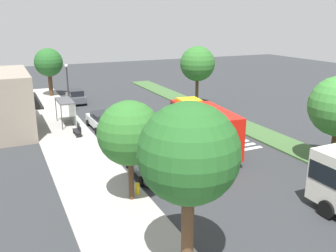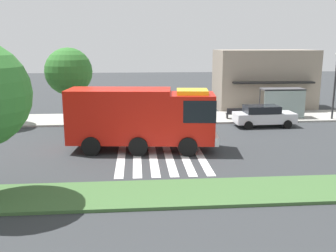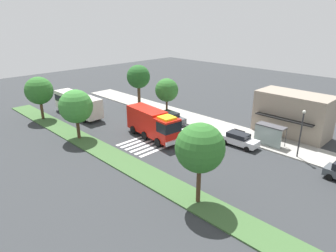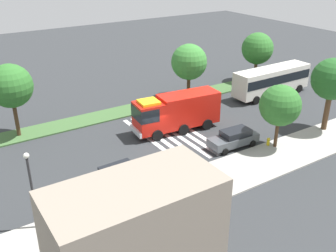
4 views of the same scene
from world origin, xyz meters
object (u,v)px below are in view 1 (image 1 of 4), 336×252
at_px(bench_near_shelter, 78,130).
at_px(median_tree_center, 197,64).
at_px(sidewalk_tree_west, 130,133).
at_px(sidewalk_tree_far_west, 189,155).
at_px(sidewalk_tree_center, 49,63).
at_px(parked_car_east, 76,96).
at_px(bus_stop_shelter, 69,107).
at_px(parked_car_west, 147,163).
at_px(fire_hydrant, 137,189).
at_px(fire_truck, 202,125).
at_px(street_lamp, 68,85).
at_px(parked_car_mid, 101,120).

height_order(bench_near_shelter, median_tree_center, median_tree_center).
bearing_deg(median_tree_center, sidewalk_tree_west, 141.79).
xyz_separation_m(sidewalk_tree_far_west, sidewalk_tree_center, (39.58, 0.00, -0.72)).
bearing_deg(parked_car_east, bus_stop_shelter, 165.81).
bearing_deg(parked_car_west, sidewalk_tree_center, 6.78).
height_order(parked_car_west, fire_hydrant, parked_car_west).
height_order(parked_car_west, sidewalk_tree_far_west, sidewalk_tree_far_west).
bearing_deg(fire_truck, parked_car_west, 120.51).
relative_size(street_lamp, sidewalk_tree_center, 0.86).
bearing_deg(parked_car_mid, median_tree_center, -73.74).
distance_m(bench_near_shelter, sidewalk_tree_far_west, 20.93).
distance_m(parked_car_mid, median_tree_center, 14.20).
relative_size(fire_truck, median_tree_center, 1.28).
bearing_deg(parked_car_mid, fire_truck, -149.64).
xyz_separation_m(bus_stop_shelter, fire_hydrant, (-17.09, -0.85, -1.40)).
bearing_deg(bus_stop_shelter, sidewalk_tree_west, -178.85).
bearing_deg(sidewalk_tree_west, parked_car_mid, -8.38).
relative_size(parked_car_mid, street_lamp, 0.85).
height_order(parked_car_west, bus_stop_shelter, bus_stop_shelter).
bearing_deg(fire_hydrant, bench_near_shelter, 3.79).
bearing_deg(parked_car_mid, street_lamp, 13.72).
height_order(parked_car_mid, median_tree_center, median_tree_center).
bearing_deg(bench_near_shelter, parked_car_west, -166.12).
bearing_deg(parked_car_mid, parked_car_west, 178.16).
distance_m(fire_truck, street_lamp, 17.50).
bearing_deg(fire_hydrant, street_lamp, 0.27).
relative_size(parked_car_east, bench_near_shelter, 2.67).
xyz_separation_m(parked_car_east, median_tree_center, (-7.93, -12.88, 4.24)).
xyz_separation_m(parked_car_west, sidewalk_tree_center, (29.57, 2.20, 3.72)).
distance_m(sidewalk_tree_west, median_tree_center, 24.39).
bearing_deg(fire_hydrant, parked_car_west, -32.06).
bearing_deg(parked_car_east, sidewalk_tree_far_west, 176.95).
distance_m(fire_truck, parked_car_east, 22.16).
height_order(parked_car_mid, bus_stop_shelter, bus_stop_shelter).
bearing_deg(fire_hydrant, sidewalk_tree_west, 126.80).
bearing_deg(fire_truck, street_lamp, 31.87).
bearing_deg(parked_car_east, bench_near_shelter, 169.98).
xyz_separation_m(bench_near_shelter, street_lamp, (7.97, -0.77, 2.83)).
height_order(bus_stop_shelter, fire_hydrant, bus_stop_shelter).
distance_m(parked_car_mid, sidewalk_tree_far_west, 22.43).
bearing_deg(street_lamp, sidewalk_tree_west, 178.93).
bearing_deg(sidewalk_tree_center, fire_truck, -163.45).
height_order(bus_stop_shelter, bench_near_shelter, bus_stop_shelter).
distance_m(parked_car_east, bus_stop_shelter, 10.00).
bearing_deg(parked_car_west, fire_truck, -62.99).
relative_size(parked_car_west, parked_car_mid, 1.04).
xyz_separation_m(bus_stop_shelter, sidewalk_tree_west, (-17.46, -0.35, 2.26)).
xyz_separation_m(parked_car_mid, parked_car_east, (12.13, 0.00, 0.04)).
distance_m(street_lamp, fire_hydrant, 21.26).
bearing_deg(bus_stop_shelter, median_tree_center, -83.76).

